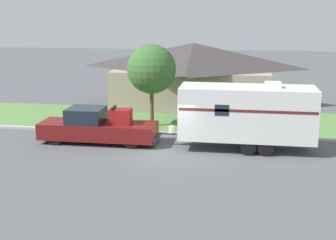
{
  "coord_description": "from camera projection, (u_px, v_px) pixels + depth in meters",
  "views": [
    {
      "loc": [
        3.48,
        -22.13,
        7.19
      ],
      "look_at": [
        -0.26,
        1.61,
        1.4
      ],
      "focal_mm": 50.0,
      "sensor_mm": 36.0,
      "label": 1
    }
  ],
  "objects": [
    {
      "name": "curb_strip",
      "position": [
        178.0,
        134.0,
        27.04
      ],
      "size": [
        80.0,
        0.3,
        0.14
      ],
      "color": "#ADADA8",
      "rests_on": "ground_plane"
    },
    {
      "name": "tree_in_yard",
      "position": [
        152.0,
        69.0,
        28.27
      ],
      "size": [
        2.99,
        2.99,
        5.07
      ],
      "color": "brown",
      "rests_on": "ground_plane"
    },
    {
      "name": "travel_trailer",
      "position": [
        247.0,
        113.0,
        23.97
      ],
      "size": [
        7.96,
        2.4,
        3.56
      ],
      "color": "black",
      "rests_on": "ground_plane"
    },
    {
      "name": "mailbox",
      "position": [
        116.0,
        112.0,
        28.19
      ],
      "size": [
        0.48,
        0.2,
        1.37
      ],
      "color": "brown",
      "rests_on": "ground_plane"
    },
    {
      "name": "pickup_truck",
      "position": [
        97.0,
        127.0,
        25.43
      ],
      "size": [
        6.47,
        1.98,
        2.03
      ],
      "color": "black",
      "rests_on": "ground_plane"
    },
    {
      "name": "house_across_street",
      "position": [
        193.0,
        73.0,
        35.15
      ],
      "size": [
        12.12,
        7.92,
        4.65
      ],
      "color": "gray",
      "rests_on": "ground_plane"
    },
    {
      "name": "lawn_strip",
      "position": [
        186.0,
        120.0,
        30.56
      ],
      "size": [
        80.0,
        7.0,
        0.03
      ],
      "color": "#568442",
      "rests_on": "ground_plane"
    },
    {
      "name": "ground_plane",
      "position": [
        168.0,
        155.0,
        23.46
      ],
      "size": [
        120.0,
        120.0,
        0.0
      ],
      "primitive_type": "plane",
      "color": "#515456"
    }
  ]
}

